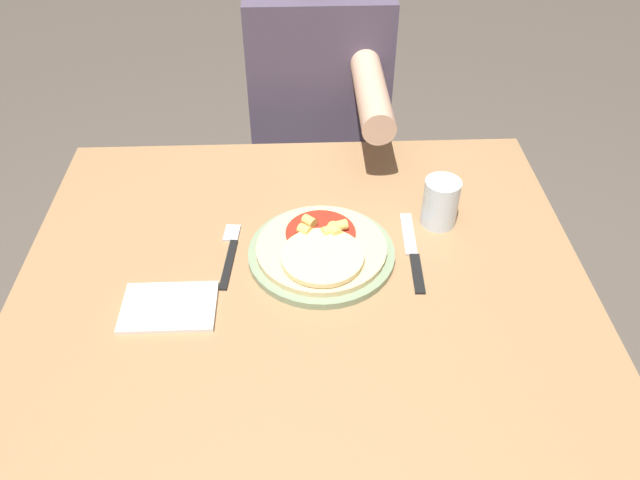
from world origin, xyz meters
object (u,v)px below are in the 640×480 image
Objects in this scene: dining_table at (302,320)px; plate at (320,254)px; drinking_glass at (439,202)px; person_diner at (319,110)px; knife at (411,253)px; pizza at (320,248)px; fork at (229,251)px.

dining_table is 0.14m from plate.
person_diner reaches higher than drinking_glass.
dining_table is 4.61× the size of knife.
person_diner is at bearing 88.05° from plate.
pizza is at bearing -85.49° from plate.
person_diner is at bearing 88.10° from pizza.
plate is 1.13× the size of pizza.
knife is (0.34, -0.02, 0.00)m from fork.
plate is at bearing -91.95° from person_diner.
drinking_glass is 0.58m from person_diner.
plate is at bearing 56.88° from dining_table.
drinking_glass is 0.08× the size of person_diner.
fork is 0.34m from knife.
dining_table is at bearing -94.81° from person_diner.
person_diner is at bearing 103.50° from knife.
dining_table is 10.48× the size of drinking_glass.
dining_table is at bearing -164.85° from knife.
drinking_glass is (0.06, 0.09, 0.05)m from knife.
pizza is 0.20× the size of person_diner.
dining_table is 5.76× the size of fork.
drinking_glass is (0.27, 0.15, 0.16)m from dining_table.
fork is at bearing 151.35° from dining_table.
knife is 0.12m from drinking_glass.
pizza is 0.17m from knife.
drinking_glass is (0.23, 0.09, 0.04)m from plate.
fork is 0.80× the size of knife.
dining_table is at bearing -28.65° from fork.
pizza is 0.17m from fork.
dining_table is 3.77× the size of plate.
fork is at bearing -169.75° from drinking_glass.
plate is 0.25m from drinking_glass.
knife reaches higher than dining_table.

